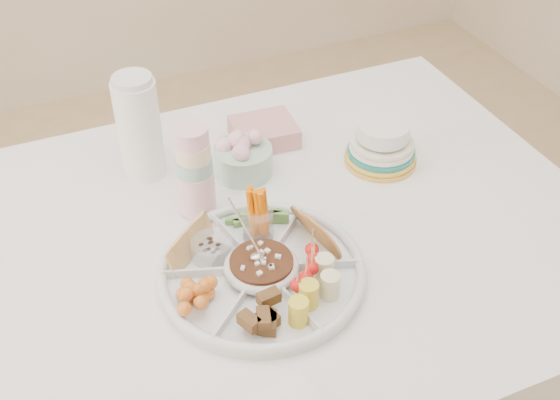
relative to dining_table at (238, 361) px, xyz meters
name	(u,v)px	position (x,y,z in m)	size (l,w,h in m)	color
dining_table	(238,361)	(0.00, 0.00, 0.00)	(1.52, 1.02, 0.76)	white
party_tray	(262,269)	(0.02, -0.12, 0.40)	(0.38, 0.38, 0.04)	silver
bean_dip	(262,266)	(0.02, -0.12, 0.41)	(0.12, 0.12, 0.04)	#5D2C1F
tortillas	(318,234)	(0.15, -0.09, 0.42)	(0.10, 0.10, 0.06)	#C2872F
carrot_cucumber	(257,207)	(0.06, 0.01, 0.44)	(0.12, 0.12, 0.11)	#F16A00
pita_raisins	(200,240)	(-0.07, -0.02, 0.42)	(0.11, 0.11, 0.06)	tan
cherries	(200,294)	(-0.11, -0.14, 0.42)	(0.11, 0.11, 0.04)	orange
granola_chunks	(266,318)	(-0.02, -0.24, 0.42)	(0.10, 0.10, 0.05)	#542B13
banana_tomato	(328,277)	(0.11, -0.21, 0.44)	(0.11, 0.11, 0.09)	#D3D056
cup_stack	(195,169)	(-0.03, 0.12, 0.48)	(0.08, 0.08, 0.21)	silver
thermos	(139,126)	(-0.09, 0.29, 0.50)	(0.09, 0.09, 0.24)	white
flower_bowl	(243,155)	(0.10, 0.20, 0.43)	(0.13, 0.13, 0.10)	#ACE0CB
napkin_stack	(264,132)	(0.19, 0.30, 0.40)	(0.14, 0.12, 0.05)	pink
plate_stack	(382,142)	(0.40, 0.12, 0.43)	(0.16, 0.16, 0.10)	#CEC150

